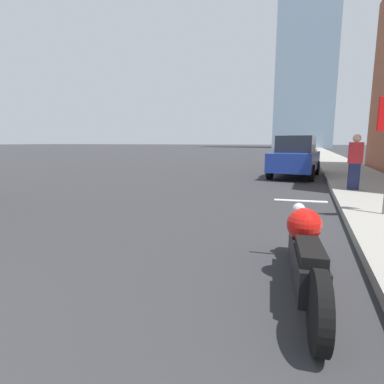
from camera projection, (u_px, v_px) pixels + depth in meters
name	position (u px, v px, depth m)	size (l,w,h in m)	color
sidewalk	(326.00, 154.00, 35.29)	(2.44, 240.00, 0.15)	gray
distant_tower	(309.00, 26.00, 78.89)	(14.80, 14.80, 63.56)	#8CA5BC
motorcycle	(305.00, 252.00, 3.03)	(0.62, 2.41, 0.80)	black
parked_car_blue	(295.00, 157.00, 12.85)	(2.09, 4.26, 1.76)	#1E3899
parked_car_yellow	(302.00, 151.00, 24.41)	(2.21, 3.98, 1.56)	gold
parked_car_green	(302.00, 149.00, 34.80)	(2.12, 3.99, 1.55)	#1E6B33
parked_car_silver	(306.00, 147.00, 43.94)	(1.99, 3.99, 1.57)	#BCBCC1
parked_car_white	(305.00, 146.00, 55.03)	(2.19, 4.60, 1.69)	silver
pedestrian	(355.00, 162.00, 8.46)	(0.36, 0.22, 1.56)	#1E2347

